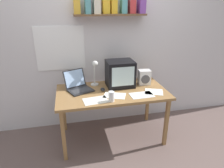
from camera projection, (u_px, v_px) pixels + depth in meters
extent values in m
plane|color=#675450|center=(112.00, 136.00, 2.98)|extent=(12.00, 12.00, 0.00)
cube|color=silver|center=(104.00, 43.00, 2.97)|extent=(5.60, 0.06, 2.60)
cube|color=white|center=(60.00, 49.00, 2.83)|extent=(0.68, 0.01, 0.62)
cube|color=brown|center=(110.00, 15.00, 2.72)|extent=(1.00, 0.18, 0.02)
cube|color=gold|center=(77.00, 6.00, 2.62)|extent=(0.08, 0.12, 0.19)
cube|color=teal|center=(88.00, 5.00, 2.63)|extent=(0.07, 0.15, 0.21)
cube|color=beige|center=(97.00, 4.00, 2.65)|extent=(0.09, 0.15, 0.25)
cube|color=gold|center=(106.00, 4.00, 2.70)|extent=(0.09, 0.11, 0.24)
cube|color=gold|center=(114.00, 6.00, 2.72)|extent=(0.08, 0.13, 0.20)
cube|color=#539DA0|center=(124.00, 4.00, 2.73)|extent=(0.07, 0.14, 0.25)
cube|color=#C43638|center=(132.00, 7.00, 2.77)|extent=(0.09, 0.12, 0.18)
cube|color=purple|center=(141.00, 5.00, 2.78)|extent=(0.08, 0.16, 0.22)
cube|color=olive|center=(112.00, 92.00, 2.71)|extent=(1.47, 0.79, 0.03)
cube|color=olive|center=(63.00, 136.00, 2.41)|extent=(0.04, 0.05, 0.71)
cube|color=olive|center=(166.00, 123.00, 2.68)|extent=(0.04, 0.05, 0.71)
cube|color=olive|center=(64.00, 110.00, 3.01)|extent=(0.04, 0.05, 0.71)
cube|color=olive|center=(148.00, 101.00, 3.28)|extent=(0.04, 0.05, 0.71)
cube|color=black|center=(120.00, 74.00, 2.80)|extent=(0.38, 0.32, 0.37)
cube|color=silver|center=(123.00, 77.00, 2.65)|extent=(0.31, 0.01, 0.26)
cube|color=#232326|center=(81.00, 90.00, 2.69)|extent=(0.38, 0.35, 0.02)
cube|color=#38383A|center=(81.00, 90.00, 2.67)|extent=(0.29, 0.23, 0.00)
cube|color=#232326|center=(74.00, 78.00, 2.76)|extent=(0.31, 0.20, 0.24)
cube|color=#A4C7F2|center=(74.00, 78.00, 2.76)|extent=(0.28, 0.18, 0.21)
cylinder|color=silver|center=(95.00, 84.00, 2.90)|extent=(0.11, 0.11, 0.01)
cylinder|color=silver|center=(94.00, 74.00, 2.83)|extent=(0.02, 0.02, 0.32)
sphere|color=silver|center=(95.00, 64.00, 2.73)|extent=(0.08, 0.08, 0.08)
cylinder|color=white|center=(111.00, 96.00, 2.39)|extent=(0.07, 0.07, 0.13)
cylinder|color=orange|center=(111.00, 98.00, 2.39)|extent=(0.06, 0.06, 0.09)
cube|color=white|center=(144.00, 77.00, 2.89)|extent=(0.18, 0.14, 0.21)
cylinder|color=#4C4C51|center=(145.00, 79.00, 2.84)|extent=(0.13, 0.02, 0.13)
ellipsoid|color=#232326|center=(103.00, 89.00, 2.70)|extent=(0.06, 0.11, 0.03)
cube|color=silver|center=(142.00, 95.00, 2.57)|extent=(0.30, 0.20, 0.00)
cube|color=white|center=(115.00, 95.00, 2.56)|extent=(0.33, 0.28, 0.00)
cube|color=white|center=(154.00, 92.00, 2.67)|extent=(0.29, 0.27, 0.00)
cube|color=white|center=(96.00, 100.00, 2.43)|extent=(0.32, 0.24, 0.00)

